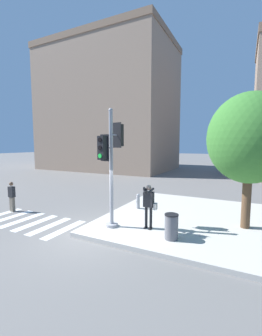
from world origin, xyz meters
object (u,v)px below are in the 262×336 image
at_px(person_photographer, 149,203).
at_px(fire_hydrant, 138,201).
at_px(pedestrian_distant, 12,196).
at_px(street_tree, 250,139).
at_px(trash_bin, 171,227).
at_px(traffic_signal_pole, 111,160).

height_order(person_photographer, fire_hydrant, person_photographer).
xyz_separation_m(pedestrian_distant, street_tree, (10.94, 2.45, 2.91)).
bearing_deg(person_photographer, street_tree, 28.19).
height_order(street_tree, trash_bin, street_tree).
height_order(person_photographer, street_tree, street_tree).
bearing_deg(person_photographer, traffic_signal_pole, -161.40).
relative_size(traffic_signal_pole, person_photographer, 2.70).
bearing_deg(trash_bin, person_photographer, 152.20).
distance_m(traffic_signal_pole, person_photographer, 2.27).
distance_m(street_tree, fire_hydrant, 5.96).
height_order(traffic_signal_pole, pedestrian_distant, traffic_signal_pole).
height_order(fire_hydrant, trash_bin, trash_bin).
bearing_deg(pedestrian_distant, person_photographer, 4.63).
distance_m(pedestrian_distant, fire_hydrant, 6.63).
bearing_deg(person_photographer, trash_bin, -27.80).
height_order(street_tree, fire_hydrant, street_tree).
bearing_deg(fire_hydrant, traffic_signal_pole, -87.14).
bearing_deg(pedestrian_distant, traffic_signal_pole, 1.19).
relative_size(person_photographer, fire_hydrant, 2.25).
xyz_separation_m(street_tree, trash_bin, (-2.33, -2.42, -3.11)).
relative_size(traffic_signal_pole, pedestrian_distant, 3.01).
distance_m(traffic_signal_pole, pedestrian_distant, 6.42).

